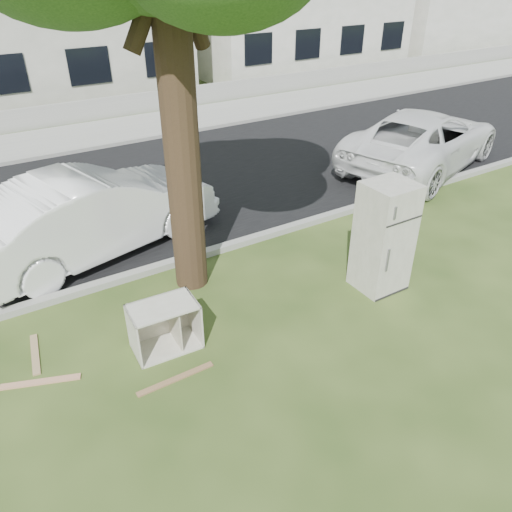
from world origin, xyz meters
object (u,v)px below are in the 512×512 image
cabinet (165,327)px  car_center (93,213)px  car_right (423,139)px  fridge (384,237)px

cabinet → car_center: car_center is taller
car_right → fridge: bearing=108.8°
fridge → cabinet: 3.77m
car_center → fridge: bearing=-149.3°
fridge → cabinet: bearing=173.7°
fridge → cabinet: (-3.70, 0.43, -0.57)m
cabinet → car_right: 9.18m
fridge → car_right: fridge is taller
fridge → car_center: size_ratio=0.39×
fridge → cabinet: fridge is taller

